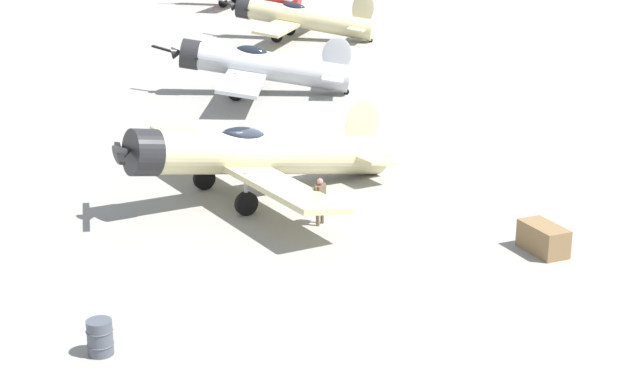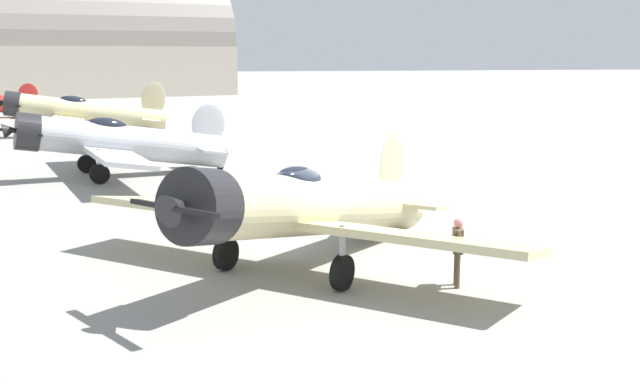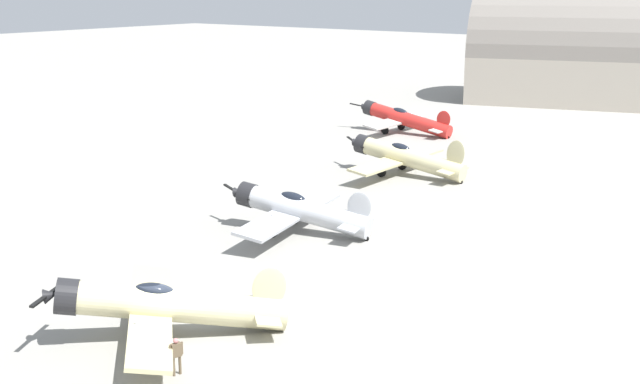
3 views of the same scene
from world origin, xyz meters
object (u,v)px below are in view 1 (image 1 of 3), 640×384
airplane_far_line (300,18)px  equipment_crate (543,239)px  airplane_foreground (255,155)px  fuel_drum (100,337)px  airplane_mid_apron (259,66)px  ground_crew_mechanic (320,197)px

airplane_far_line → equipment_crate: size_ratio=6.85×
airplane_far_line → airplane_foreground: bearing=103.0°
equipment_crate → fuel_drum: bearing=43.7°
fuel_drum → equipment_crate: bearing=-136.3°
airplane_mid_apron → ground_crew_mechanic: size_ratio=7.47×
airplane_far_line → equipment_crate: (-18.10, 35.99, -1.06)m
airplane_mid_apron → equipment_crate: bearing=116.0°
airplane_mid_apron → fuel_drum: 28.41m
airplane_foreground → ground_crew_mechanic: bearing=96.0°
airplane_foreground → airplane_mid_apron: 16.65m
fuel_drum → ground_crew_mechanic: bearing=-105.1°
airplane_foreground → equipment_crate: (-9.98, 2.78, -1.08)m
airplane_mid_apron → ground_crew_mechanic: (-8.16, 18.03, -0.53)m
equipment_crate → airplane_foreground: bearing=-15.6°
airplane_mid_apron → fuel_drum: bearing=87.9°
airplane_foreground → airplane_far_line: (8.12, -33.21, -0.02)m
airplane_mid_apron → airplane_far_line: (2.91, -17.40, 0.01)m
ground_crew_mechanic → equipment_crate: 7.07m
fuel_drum → airplane_mid_apron: bearing=-78.8°
airplane_foreground → fuel_drum: bearing=44.3°
airplane_foreground → equipment_crate: bearing=117.3°
airplane_foreground → fuel_drum: 12.09m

